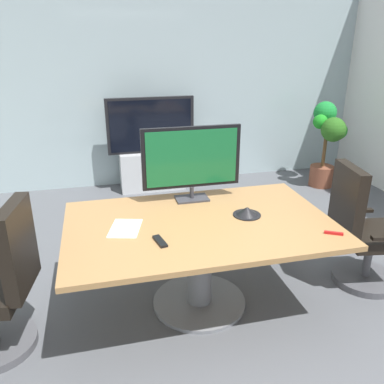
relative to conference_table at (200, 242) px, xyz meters
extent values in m
plane|color=#515459|center=(0.11, -0.24, -0.57)|extent=(7.68, 7.68, 0.00)
cube|color=#9EB2B7|center=(0.11, 3.09, 0.90)|extent=(6.31, 0.10, 2.93)
cube|color=olive|center=(0.00, 0.00, 0.15)|extent=(2.02, 1.27, 0.04)
cylinder|color=slate|center=(0.00, 0.00, -0.22)|extent=(0.20, 0.20, 0.70)
cylinder|color=slate|center=(0.00, 0.00, -0.55)|extent=(0.76, 0.76, 0.03)
cube|color=black|center=(-1.26, -0.18, 0.22)|extent=(0.16, 0.46, 0.60)
cylinder|color=#4C4C51|center=(1.53, -0.05, -0.54)|extent=(0.56, 0.56, 0.06)
cylinder|color=#4C4C51|center=(1.53, -0.05, -0.33)|extent=(0.07, 0.07, 0.36)
cube|color=black|center=(1.53, -0.05, -0.11)|extent=(0.55, 0.55, 0.10)
cube|color=black|center=(1.26, -0.01, 0.22)|extent=(0.16, 0.46, 0.60)
cube|color=black|center=(1.55, 0.21, 0.01)|extent=(0.28, 0.09, 0.03)
cube|color=#333338|center=(0.05, 0.45, 0.18)|extent=(0.28, 0.18, 0.02)
cylinder|color=#333338|center=(0.05, 0.45, 0.24)|extent=(0.04, 0.04, 0.10)
cube|color=black|center=(0.05, 0.47, 0.55)|extent=(0.84, 0.04, 0.52)
cube|color=#14592D|center=(0.05, 0.45, 0.55)|extent=(0.77, 0.01, 0.47)
cube|color=#B7BABC|center=(0.02, 2.74, -0.29)|extent=(0.90, 0.36, 0.55)
cube|color=black|center=(0.02, 2.72, 0.36)|extent=(1.20, 0.06, 0.76)
cube|color=black|center=(0.02, 2.69, 0.36)|extent=(1.12, 0.01, 0.69)
cylinder|color=brown|center=(2.46, 2.27, -0.42)|extent=(0.34, 0.34, 0.30)
cylinder|color=brown|center=(2.46, 2.27, -0.05)|extent=(0.05, 0.05, 0.44)
sphere|color=#218321|center=(2.62, 2.22, 0.25)|extent=(0.24, 0.24, 0.24)
sphere|color=#198131|center=(2.51, 2.45, 0.47)|extent=(0.32, 0.32, 0.32)
sphere|color=#1C8C1F|center=(2.34, 2.27, 0.39)|extent=(0.20, 0.20, 0.20)
sphere|color=#29611B|center=(2.46, 2.11, 0.30)|extent=(0.34, 0.34, 0.34)
cone|color=black|center=(0.39, 0.03, 0.21)|extent=(0.19, 0.19, 0.07)
cylinder|color=black|center=(0.39, 0.03, 0.18)|extent=(0.22, 0.22, 0.01)
cube|color=black|center=(-0.35, -0.25, 0.18)|extent=(0.08, 0.18, 0.02)
cube|color=red|center=(0.88, -0.42, 0.18)|extent=(0.12, 0.08, 0.02)
cube|color=white|center=(-0.56, 0.02, 0.18)|extent=(0.28, 0.35, 0.01)
camera|label=1|loc=(-0.70, -2.62, 1.49)|focal=36.97mm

